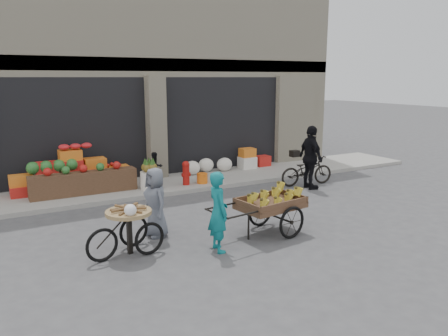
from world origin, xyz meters
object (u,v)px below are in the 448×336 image
vendor_woman (218,212)px  bicycle (307,170)px  seated_person (155,168)px  fire_hydrant (186,172)px  pineapple_bin (150,180)px  vendor_grey (156,202)px  banana_cart (269,202)px  orange_bucket (202,178)px  tricycle_cart (129,225)px  cyclist (311,158)px

vendor_woman → bicycle: size_ratio=0.89×
seated_person → fire_hydrant: bearing=-52.9°
pineapple_bin → vendor_grey: (-1.03, -3.32, 0.35)m
pineapple_bin → vendor_woman: (-0.29, -4.63, 0.40)m
vendor_grey → banana_cart: bearing=57.2°
banana_cart → vendor_grey: 2.33m
orange_bucket → banana_cart: (-0.55, -4.25, 0.42)m
pineapple_bin → orange_bucket: size_ratio=1.62×
pineapple_bin → tricycle_cart: 4.36m
vendor_grey → bicycle: size_ratio=0.84×
cyclist → pineapple_bin: bearing=75.1°
pineapple_bin → banana_cart: banana_cart is taller
vendor_woman → vendor_grey: size_ratio=1.06×
tricycle_cart → vendor_woman: bearing=-36.4°
fire_hydrant → banana_cart: size_ratio=0.30×
seated_person → vendor_woman: 5.28m
tricycle_cart → cyclist: 6.47m
vendor_grey → bicycle: bearing=102.5°
vendor_woman → cyclist: bearing=-53.0°
bicycle → pineapple_bin: bearing=80.5°
vendor_woman → tricycle_cart: size_ratio=1.05×
pineapple_bin → fire_hydrant: fire_hydrant is taller
vendor_grey → vendor_woman: bearing=23.1°
banana_cart → cyclist: cyclist is taller
vendor_woman → cyclist: (4.57, 2.83, 0.16)m
orange_bucket → seated_person: size_ratio=0.34×
fire_hydrant → seated_person: (-0.70, 0.65, 0.08)m
seated_person → bicycle: 4.55m
banana_cart → vendor_grey: (-2.09, 1.03, 0.03)m
vendor_grey → bicycle: (5.52, 1.92, -0.27)m
fire_hydrant → cyclist: (3.19, -1.75, 0.43)m
pineapple_bin → vendor_woman: size_ratio=0.34×
tricycle_cart → cyclist: bearing=6.8°
seated_person → vendor_woman: vendor_woman is taller
fire_hydrant → seated_person: bearing=137.1°
cyclist → banana_cart: bearing=136.1°
pineapple_bin → vendor_woman: bearing=-93.6°
pineapple_bin → cyclist: cyclist is taller
orange_bucket → vendor_woman: size_ratio=0.21×
orange_bucket → tricycle_cart: (-3.40, -3.87, 0.30)m
tricycle_cart → cyclist: (6.09, 2.17, 0.36)m
tricycle_cart → banana_cart: bearing=-20.3°
fire_hydrant → seated_person: size_ratio=0.76×
banana_cart → vendor_grey: bearing=146.1°
seated_person → tricycle_cart: bearing=-125.7°
pineapple_bin → seated_person: size_ratio=0.56×
banana_cart → tricycle_cart: bearing=164.7°
tricycle_cart → vendor_grey: bearing=27.4°
vendor_grey → cyclist: cyclist is taller
seated_person → vendor_grey: bearing=-120.1°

